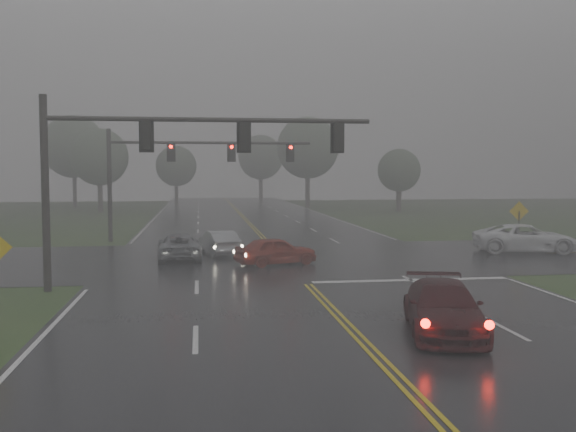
{
  "coord_description": "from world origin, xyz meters",
  "views": [
    {
      "loc": [
        -4.35,
        -11.55,
        4.64
      ],
      "look_at": [
        -0.54,
        16.0,
        2.69
      ],
      "focal_mm": 40.0,
      "sensor_mm": 36.0,
      "label": 1
    }
  ],
  "objects": [
    {
      "name": "tree_nw_a",
      "position": [
        -15.48,
        63.09,
        6.23
      ],
      "size": [
        6.45,
        6.45,
        9.47
      ],
      "color": "#382E24",
      "rests_on": "ground"
    },
    {
      "name": "sedan_maroon",
      "position": [
        2.51,
        5.7,
        0.0
      ],
      "size": [
        3.11,
        5.29,
        1.44
      ],
      "primitive_type": "imported",
      "rotation": [
        0.0,
        0.0,
        -0.23
      ],
      "color": "black",
      "rests_on": "ground"
    },
    {
      "name": "sign_diamond_east",
      "position": [
        14.63,
        24.51,
        1.91
      ],
      "size": [
        1.18,
        0.13,
        2.84
      ],
      "rotation": [
        0.0,
        0.0,
        -0.07
      ],
      "color": "black",
      "rests_on": "ground"
    },
    {
      "name": "tree_nw_b",
      "position": [
        -20.19,
        73.52,
        7.76
      ],
      "size": [
        8.02,
        8.02,
        11.78
      ],
      "color": "#382E24",
      "rests_on": "ground"
    },
    {
      "name": "cross_street",
      "position": [
        0.0,
        22.0,
        0.0
      ],
      "size": [
        120.0,
        14.0,
        0.02
      ],
      "primitive_type": "cube",
      "color": "black",
      "rests_on": "ground"
    },
    {
      "name": "pickup_white",
      "position": [
        14.04,
        22.49,
        0.0
      ],
      "size": [
        6.24,
        3.86,
        1.61
      ],
      "primitive_type": "imported",
      "rotation": [
        0.0,
        0.0,
        1.35
      ],
      "color": "white",
      "rests_on": "ground"
    },
    {
      "name": "main_road",
      "position": [
        0.0,
        20.0,
        0.0
      ],
      "size": [
        18.0,
        160.0,
        0.02
      ],
      "primitive_type": "cube",
      "color": "black",
      "rests_on": "ground"
    },
    {
      "name": "tree_ne_a",
      "position": [
        9.29,
        68.93,
        7.61
      ],
      "size": [
        7.87,
        7.87,
        11.55
      ],
      "color": "#382E24",
      "rests_on": "ground"
    },
    {
      "name": "sedan_silver",
      "position": [
        -3.31,
        23.91,
        0.0
      ],
      "size": [
        2.32,
        4.31,
        1.35
      ],
      "primitive_type": "imported",
      "rotation": [
        0.0,
        0.0,
        3.37
      ],
      "color": "#A2A5A9",
      "rests_on": "ground"
    },
    {
      "name": "signal_gantry_near",
      "position": [
        -6.3,
        14.0,
        5.28
      ],
      "size": [
        12.85,
        0.33,
        7.55
      ],
      "color": "black",
      "rests_on": "ground"
    },
    {
      "name": "car_grey",
      "position": [
        -5.45,
        22.5,
        0.0
      ],
      "size": [
        2.45,
        4.88,
        1.33
      ],
      "primitive_type": "imported",
      "rotation": [
        0.0,
        0.0,
        3.2
      ],
      "color": "slate",
      "rests_on": "ground"
    },
    {
      "name": "tree_n_mid",
      "position": [
        -7.47,
        77.11,
        5.33
      ],
      "size": [
        5.52,
        5.52,
        8.11
      ],
      "color": "#382E24",
      "rests_on": "ground"
    },
    {
      "name": "tree_n_far",
      "position": [
        5.26,
        89.31,
        6.81
      ],
      "size": [
        7.05,
        7.05,
        10.36
      ],
      "color": "#382E24",
      "rests_on": "ground"
    },
    {
      "name": "ground",
      "position": [
        0.0,
        0.0,
        0.0
      ],
      "size": [
        180.0,
        180.0,
        0.0
      ],
      "primitive_type": "plane",
      "color": "#28441D",
      "rests_on": "ground"
    },
    {
      "name": "tree_e_near",
      "position": [
        18.28,
        59.42,
        4.72
      ],
      "size": [
        4.9,
        4.9,
        7.2
      ],
      "color": "#382E24",
      "rests_on": "ground"
    },
    {
      "name": "stop_bar",
      "position": [
        4.5,
        14.4,
        0.0
      ],
      "size": [
        8.5,
        0.5,
        0.01
      ],
      "primitive_type": "cube",
      "color": "silver",
      "rests_on": "ground"
    },
    {
      "name": "sedan_red",
      "position": [
        -0.64,
        19.69,
        0.0
      ],
      "size": [
        4.37,
        2.84,
        1.38
      ],
      "primitive_type": "imported",
      "rotation": [
        0.0,
        0.0,
        1.89
      ],
      "color": "maroon",
      "rests_on": "ground"
    },
    {
      "name": "signal_gantry_far",
      "position": [
        -6.02,
        31.74,
        5.21
      ],
      "size": [
        13.48,
        0.38,
        7.41
      ],
      "color": "black",
      "rests_on": "ground"
    }
  ]
}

